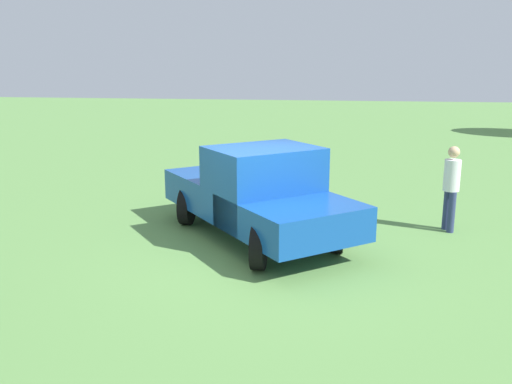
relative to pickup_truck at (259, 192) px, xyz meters
name	(u,v)px	position (x,y,z in m)	size (l,w,h in m)	color
ground_plane	(256,251)	(0.71, 0.06, -0.93)	(80.00, 80.00, 0.00)	#5B8C47
pickup_truck	(259,192)	(0.00, 0.00, 0.00)	(4.80, 4.42, 1.81)	black
person_bystander	(451,184)	(-1.08, 3.70, 0.04)	(0.40, 0.40, 1.73)	navy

